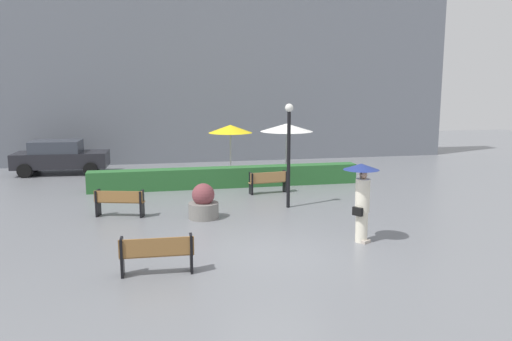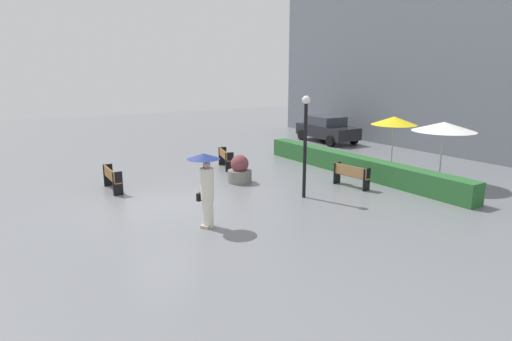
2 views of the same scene
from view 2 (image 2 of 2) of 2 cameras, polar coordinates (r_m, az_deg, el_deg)
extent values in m
plane|color=slate|center=(14.73, -11.75, -4.54)|extent=(60.00, 60.00, 0.00)
cube|color=#9E7242|center=(17.04, 12.30, -0.66)|extent=(1.54, 0.44, 0.04)
cube|color=#9E7242|center=(16.88, 12.03, -0.03)|extent=(1.51, 0.23, 0.39)
cube|color=black|center=(17.45, 10.47, -0.29)|extent=(0.10, 0.36, 0.84)
cube|color=black|center=(16.62, 14.14, -1.14)|extent=(0.10, 0.36, 0.84)
cube|color=olive|center=(16.99, -18.00, -1.03)|extent=(1.62, 0.30, 0.04)
cube|color=olive|center=(16.91, -18.52, -0.37)|extent=(1.61, 0.10, 0.40)
cube|color=black|center=(17.70, -18.60, -0.56)|extent=(0.07, 0.35, 0.85)
cube|color=black|center=(16.28, -17.48, -1.62)|extent=(0.07, 0.35, 0.85)
cube|color=olive|center=(19.84, -3.87, 1.66)|extent=(1.55, 0.68, 0.04)
cube|color=olive|center=(19.77, -4.31, 2.19)|extent=(1.49, 0.46, 0.35)
cube|color=black|center=(20.52, -4.36, 1.89)|extent=(0.16, 0.37, 0.85)
cube|color=black|center=(19.17, -3.45, 1.11)|extent=(0.16, 0.37, 0.85)
cylinder|color=silver|center=(12.55, -6.26, -5.48)|extent=(0.32, 0.32, 0.82)
cube|color=#B2A599|center=(12.62, -6.37, -7.15)|extent=(0.39, 0.41, 0.08)
cylinder|color=silver|center=(12.30, -6.36, -1.72)|extent=(0.38, 0.38, 0.89)
sphere|color=tan|center=(12.18, -6.42, 0.77)|extent=(0.21, 0.21, 0.21)
cube|color=black|center=(12.51, -7.20, -3.36)|extent=(0.23, 0.29, 0.22)
cylinder|color=black|center=(12.28, -6.78, -0.21)|extent=(0.02, 0.02, 0.90)
cone|color=navy|center=(12.18, -6.84, 1.85)|extent=(0.93, 0.93, 0.16)
cylinder|color=slate|center=(17.33, -2.12, -0.76)|extent=(0.94, 0.94, 0.50)
sphere|color=brown|center=(17.22, -2.13, 0.88)|extent=(0.70, 0.70, 0.70)
cylinder|color=black|center=(15.11, 6.35, 2.47)|extent=(0.12, 0.12, 3.25)
sphere|color=white|center=(14.89, 6.52, 9.08)|extent=(0.28, 0.28, 0.28)
cylinder|color=silver|center=(19.88, 17.25, 3.00)|extent=(0.06, 0.06, 2.23)
cone|color=yellow|center=(19.73, 17.46, 6.19)|extent=(1.92, 1.92, 0.35)
cylinder|color=silver|center=(18.26, 22.87, 1.75)|extent=(0.06, 0.06, 2.26)
cone|color=white|center=(18.10, 23.19, 5.26)|extent=(2.34, 2.34, 0.35)
cube|color=#28602D|center=(19.02, 12.68, 0.67)|extent=(10.96, 0.70, 0.81)
cube|color=slate|center=(24.70, 25.82, 12.65)|extent=(28.00, 1.20, 9.51)
cube|color=black|center=(27.28, 9.21, 5.06)|extent=(4.29, 1.99, 0.70)
cube|color=#333842|center=(27.36, 9.00, 6.41)|extent=(2.29, 1.73, 0.55)
cylinder|color=black|center=(26.81, 12.55, 4.02)|extent=(0.65, 0.26, 0.64)
cylinder|color=black|center=(25.69, 9.63, 3.77)|extent=(0.65, 0.26, 0.64)
cylinder|color=black|center=(28.97, 8.80, 4.83)|extent=(0.65, 0.26, 0.64)
cylinder|color=black|center=(27.94, 5.95, 4.62)|extent=(0.65, 0.26, 0.64)
camera|label=1|loc=(17.55, -56.16, 6.42)|focal=35.59mm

